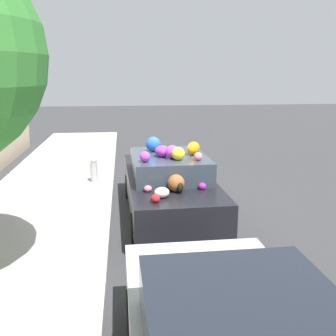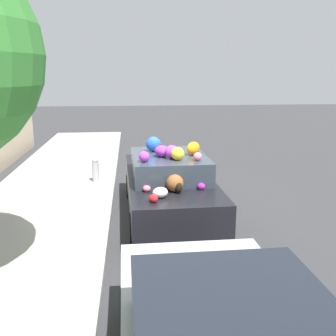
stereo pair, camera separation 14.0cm
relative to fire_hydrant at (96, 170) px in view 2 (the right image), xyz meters
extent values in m
plane|color=#38383A|center=(-2.52, -1.62, -0.47)|extent=(60.00, 60.00, 0.00)
cube|color=#B2ADA3|center=(-2.52, 1.08, -0.41)|extent=(24.00, 3.20, 0.13)
cylinder|color=#B2B2B7|center=(0.00, 0.00, -0.07)|extent=(0.20, 0.20, 0.55)
sphere|color=#B2B2B7|center=(0.00, 0.00, 0.26)|extent=(0.18, 0.18, 0.18)
cube|color=black|center=(-2.52, -1.80, 0.15)|extent=(4.55, 1.88, 0.66)
cube|color=#333D47|center=(-2.70, -1.81, 0.71)|extent=(2.07, 1.60, 0.47)
cylinder|color=black|center=(-1.14, -0.95, -0.18)|extent=(0.59, 0.20, 0.58)
cylinder|color=black|center=(-1.10, -2.57, -0.18)|extent=(0.59, 0.20, 0.58)
cylinder|color=black|center=(-3.93, -1.03, -0.18)|extent=(0.59, 0.20, 0.58)
cylinder|color=black|center=(-3.89, -2.65, -0.18)|extent=(0.59, 0.20, 0.58)
ellipsoid|color=white|center=(-4.16, -1.50, 0.57)|extent=(0.33, 0.35, 0.19)
ellipsoid|color=black|center=(-3.90, -1.85, 0.59)|extent=(0.22, 0.15, 0.22)
sphere|color=blue|center=(-2.29, -1.50, 1.11)|extent=(0.44, 0.44, 0.33)
sphere|color=green|center=(-1.46, -2.19, 0.58)|extent=(0.29, 0.29, 0.21)
ellipsoid|color=purple|center=(-3.75, -2.32, 0.54)|extent=(0.17, 0.19, 0.13)
ellipsoid|color=purple|center=(-2.87, -1.64, 1.07)|extent=(0.46, 0.41, 0.24)
sphere|color=#B23DC7|center=(-3.32, -1.25, 1.05)|extent=(0.23, 0.23, 0.21)
sphere|color=#975230|center=(-0.97, -1.27, 0.58)|extent=(0.28, 0.28, 0.20)
sphere|color=yellow|center=(-2.73, -1.94, 1.03)|extent=(0.24, 0.24, 0.17)
ellipsoid|color=red|center=(-4.41, -1.36, 0.55)|extent=(0.21, 0.22, 0.14)
ellipsoid|color=pink|center=(-3.77, -1.27, 0.54)|extent=(0.16, 0.17, 0.12)
sphere|color=#985B2E|center=(-3.81, -1.80, 0.64)|extent=(0.46, 0.46, 0.33)
sphere|color=pink|center=(-3.31, -2.32, 1.03)|extent=(0.18, 0.18, 0.17)
sphere|color=#AE3EBE|center=(-3.06, -1.82, 1.09)|extent=(0.30, 0.30, 0.28)
sphere|color=black|center=(-0.61, -1.14, 0.56)|extent=(0.23, 0.23, 0.17)
sphere|color=yellow|center=(-3.22, -1.93, 1.08)|extent=(0.32, 0.32, 0.26)
ellipsoid|color=orange|center=(-2.74, -2.32, 1.09)|extent=(0.45, 0.42, 0.28)
cube|color=#1E232D|center=(-8.24, -1.79, 0.66)|extent=(1.97, 1.65, 0.51)
cylinder|color=black|center=(-6.74, -0.91, -0.15)|extent=(0.65, 0.19, 0.65)
cylinder|color=black|center=(-6.71, -2.61, -0.15)|extent=(0.65, 0.19, 0.65)
camera|label=1|loc=(-10.84, -0.84, 2.66)|focal=42.00mm
camera|label=2|loc=(-10.86, -0.98, 2.66)|focal=42.00mm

